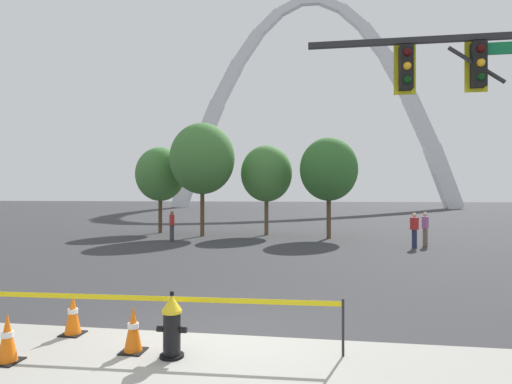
{
  "coord_description": "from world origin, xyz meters",
  "views": [
    {
      "loc": [
        1.66,
        -6.97,
        2.46
      ],
      "look_at": [
        -0.16,
        5.0,
        2.5
      ],
      "focal_mm": 29.65,
      "sensor_mm": 36.0,
      "label": 1
    }
  ],
  "objects_px": {
    "traffic_cone_by_hydrant": "(73,314)",
    "traffic_cone_mid_sidewalk": "(133,329)",
    "pedestrian_walking_right": "(425,229)",
    "pedestrian_standing_center": "(414,230)",
    "monument_arch": "(310,114)",
    "traffic_signal_gantry": "(492,113)",
    "pedestrian_walking_left": "(172,226)",
    "traffic_cone_curb_edge": "(7,338)",
    "fire_hydrant": "(172,326)"
  },
  "relations": [
    {
      "from": "traffic_signal_gantry",
      "to": "pedestrian_standing_center",
      "type": "height_order",
      "value": "traffic_signal_gantry"
    },
    {
      "from": "fire_hydrant",
      "to": "pedestrian_walking_right",
      "type": "distance_m",
      "value": 16.11
    },
    {
      "from": "traffic_cone_curb_edge",
      "to": "pedestrian_walking_left",
      "type": "distance_m",
      "value": 15.43
    },
    {
      "from": "traffic_cone_mid_sidewalk",
      "to": "fire_hydrant",
      "type": "bearing_deg",
      "value": -8.66
    },
    {
      "from": "traffic_cone_by_hydrant",
      "to": "monument_arch",
      "type": "height_order",
      "value": "monument_arch"
    },
    {
      "from": "fire_hydrant",
      "to": "monument_arch",
      "type": "bearing_deg",
      "value": 89.53
    },
    {
      "from": "traffic_cone_curb_edge",
      "to": "traffic_cone_mid_sidewalk",
      "type": "bearing_deg",
      "value": 21.93
    },
    {
      "from": "pedestrian_standing_center",
      "to": "pedestrian_walking_right",
      "type": "xyz_separation_m",
      "value": [
        0.65,
        0.82,
        0.0
      ]
    },
    {
      "from": "traffic_cone_mid_sidewalk",
      "to": "traffic_signal_gantry",
      "type": "bearing_deg",
      "value": 24.69
    },
    {
      "from": "traffic_cone_by_hydrant",
      "to": "traffic_signal_gantry",
      "type": "bearing_deg",
      "value": 16.54
    },
    {
      "from": "fire_hydrant",
      "to": "traffic_cone_curb_edge",
      "type": "distance_m",
      "value": 2.36
    },
    {
      "from": "traffic_cone_curb_edge",
      "to": "pedestrian_walking_right",
      "type": "distance_m",
      "value": 17.7
    },
    {
      "from": "monument_arch",
      "to": "pedestrian_walking_right",
      "type": "distance_m",
      "value": 53.72
    },
    {
      "from": "fire_hydrant",
      "to": "traffic_cone_mid_sidewalk",
      "type": "distance_m",
      "value": 0.68
    },
    {
      "from": "pedestrian_standing_center",
      "to": "traffic_cone_mid_sidewalk",
      "type": "bearing_deg",
      "value": -117.38
    },
    {
      "from": "traffic_cone_by_hydrant",
      "to": "pedestrian_walking_right",
      "type": "bearing_deg",
      "value": 56.64
    },
    {
      "from": "pedestrian_walking_left",
      "to": "traffic_signal_gantry",
      "type": "bearing_deg",
      "value": -46.79
    },
    {
      "from": "fire_hydrant",
      "to": "traffic_signal_gantry",
      "type": "xyz_separation_m",
      "value": [
        5.61,
        2.98,
        3.6
      ]
    },
    {
      "from": "traffic_cone_mid_sidewalk",
      "to": "traffic_signal_gantry",
      "type": "xyz_separation_m",
      "value": [
        6.27,
        2.88,
        3.71
      ]
    },
    {
      "from": "monument_arch",
      "to": "pedestrian_standing_center",
      "type": "distance_m",
      "value": 54.43
    },
    {
      "from": "pedestrian_standing_center",
      "to": "traffic_signal_gantry",
      "type": "bearing_deg",
      "value": -94.08
    },
    {
      "from": "traffic_cone_curb_edge",
      "to": "traffic_signal_gantry",
      "type": "xyz_separation_m",
      "value": [
        7.9,
        3.54,
        3.71
      ]
    },
    {
      "from": "traffic_signal_gantry",
      "to": "pedestrian_walking_right",
      "type": "xyz_separation_m",
      "value": [
        1.42,
        11.51,
        -3.25
      ]
    },
    {
      "from": "traffic_cone_by_hydrant",
      "to": "traffic_cone_mid_sidewalk",
      "type": "xyz_separation_m",
      "value": [
        1.39,
        -0.61,
        0.0
      ]
    },
    {
      "from": "traffic_cone_mid_sidewalk",
      "to": "traffic_cone_curb_edge",
      "type": "height_order",
      "value": "same"
    },
    {
      "from": "fire_hydrant",
      "to": "traffic_cone_mid_sidewalk",
      "type": "xyz_separation_m",
      "value": [
        -0.66,
        0.1,
        -0.11
      ]
    },
    {
      "from": "traffic_cone_by_hydrant",
      "to": "pedestrian_walking_left",
      "type": "relative_size",
      "value": 0.46
    },
    {
      "from": "traffic_cone_curb_edge",
      "to": "pedestrian_walking_right",
      "type": "relative_size",
      "value": 0.46
    },
    {
      "from": "pedestrian_walking_left",
      "to": "pedestrian_standing_center",
      "type": "height_order",
      "value": "same"
    },
    {
      "from": "fire_hydrant",
      "to": "pedestrian_standing_center",
      "type": "height_order",
      "value": "pedestrian_standing_center"
    },
    {
      "from": "monument_arch",
      "to": "pedestrian_walking_right",
      "type": "relative_size",
      "value": 30.41
    },
    {
      "from": "traffic_signal_gantry",
      "to": "pedestrian_walking_left",
      "type": "bearing_deg",
      "value": 133.21
    },
    {
      "from": "fire_hydrant",
      "to": "traffic_cone_by_hydrant",
      "type": "bearing_deg",
      "value": 160.99
    },
    {
      "from": "monument_arch",
      "to": "pedestrian_standing_center",
      "type": "relative_size",
      "value": 30.41
    },
    {
      "from": "traffic_cone_curb_edge",
      "to": "pedestrian_walking_right",
      "type": "xyz_separation_m",
      "value": [
        9.31,
        15.05,
        0.46
      ]
    },
    {
      "from": "pedestrian_standing_center",
      "to": "pedestrian_walking_right",
      "type": "bearing_deg",
      "value": 51.34
    },
    {
      "from": "fire_hydrant",
      "to": "pedestrian_standing_center",
      "type": "distance_m",
      "value": 15.09
    },
    {
      "from": "monument_arch",
      "to": "pedestrian_walking_right",
      "type": "xyz_separation_m",
      "value": [
        6.49,
        -51.13,
        -15.14
      ]
    },
    {
      "from": "pedestrian_standing_center",
      "to": "monument_arch",
      "type": "bearing_deg",
      "value": 96.4
    },
    {
      "from": "traffic_cone_by_hydrant",
      "to": "traffic_cone_curb_edge",
      "type": "distance_m",
      "value": 1.28
    },
    {
      "from": "pedestrian_walking_left",
      "to": "pedestrian_standing_center",
      "type": "distance_m",
      "value": 11.69
    },
    {
      "from": "traffic_cone_by_hydrant",
      "to": "traffic_cone_mid_sidewalk",
      "type": "bearing_deg",
      "value": -23.56
    },
    {
      "from": "pedestrian_standing_center",
      "to": "pedestrian_walking_right",
      "type": "height_order",
      "value": "same"
    },
    {
      "from": "traffic_cone_curb_edge",
      "to": "monument_arch",
      "type": "relative_size",
      "value": 0.02
    },
    {
      "from": "monument_arch",
      "to": "traffic_cone_curb_edge",
      "type": "bearing_deg",
      "value": -92.45
    },
    {
      "from": "traffic_cone_by_hydrant",
      "to": "pedestrian_walking_right",
      "type": "relative_size",
      "value": 0.46
    },
    {
      "from": "traffic_cone_by_hydrant",
      "to": "pedestrian_walking_right",
      "type": "xyz_separation_m",
      "value": [
        9.08,
        13.78,
        0.46
      ]
    },
    {
      "from": "traffic_cone_mid_sidewalk",
      "to": "traffic_signal_gantry",
      "type": "height_order",
      "value": "traffic_signal_gantry"
    },
    {
      "from": "traffic_cone_by_hydrant",
      "to": "monument_arch",
      "type": "bearing_deg",
      "value": 87.71
    },
    {
      "from": "pedestrian_walking_left",
      "to": "monument_arch",
      "type": "bearing_deg",
      "value": 83.49
    }
  ]
}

